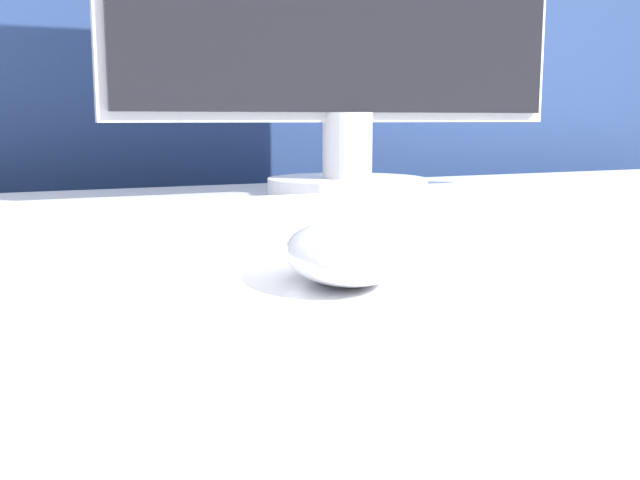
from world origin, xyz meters
TOP-DOWN VIEW (x-y plane):
  - partition_panel at (0.00, 0.62)m, footprint 5.00×0.03m
  - computer_mouse_near at (-0.06, -0.17)m, footprint 0.11×0.13m
  - keyboard at (-0.17, 0.05)m, footprint 0.43×0.14m

SIDE VIEW (x-z plane):
  - partition_panel at x=0.00m, z-range 0.00..1.18m
  - keyboard at x=-0.17m, z-range 0.75..0.78m
  - computer_mouse_near at x=-0.06m, z-range 0.75..0.79m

